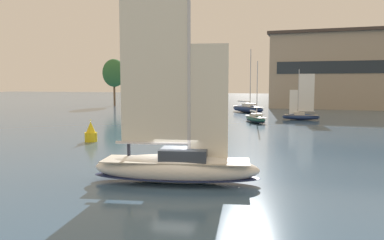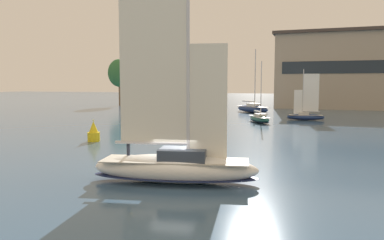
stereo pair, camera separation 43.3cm
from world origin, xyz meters
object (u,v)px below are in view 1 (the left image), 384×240
Objects in this scene: tree_shore_left at (114,73)px; sailboat_moored_mid_channel at (255,118)px; sailboat_moored_near_marina at (301,116)px; sailboat_moored_far_slip at (248,108)px; sailboat_main at (176,164)px; channel_buoy at (91,133)px.

tree_shore_left reaches higher than sailboat_moored_mid_channel.
sailboat_moored_near_marina is (47.33, -24.73, -7.72)m from tree_shore_left.
sailboat_moored_far_slip reaches higher than tree_shore_left.
tree_shore_left is at bearing 152.41° from sailboat_moored_near_marina.
tree_shore_left is 78.45m from sailboat_main.
sailboat_moored_mid_channel is at bearing 91.11° from sailboat_main.
sailboat_main reaches higher than sailboat_moored_near_marina.
sailboat_moored_near_marina is 16.22m from sailboat_moored_far_slip.
sailboat_main is 17.83m from channel_buoy.
sailboat_moored_near_marina is 0.89× the size of sailboat_moored_mid_channel.
tree_shore_left is 0.90× the size of sailboat_main.
sailboat_main is 35.25m from sailboat_moored_mid_channel.
channel_buoy is (-12.71, -23.47, 0.25)m from sailboat_moored_mid_channel.
sailboat_main is at bearing -97.69° from sailboat_moored_near_marina.
tree_shore_left is 61.67m from channel_buoy.
sailboat_moored_mid_channel reaches higher than sailboat_moored_near_marina.
sailboat_moored_far_slip is at bearing 95.27° from sailboat_main.
sailboat_moored_mid_channel reaches higher than channel_buoy.
sailboat_main is 1.68× the size of sailboat_moored_near_marina.
sailboat_moored_mid_channel is at bearing -76.94° from sailboat_moored_far_slip.
sailboat_moored_near_marina is at bearing -49.56° from sailboat_moored_far_slip.
sailboat_moored_mid_channel is at bearing -36.84° from tree_shore_left.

